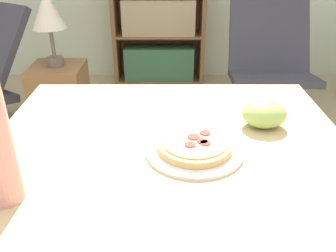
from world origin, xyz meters
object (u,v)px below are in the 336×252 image
Objects in this scene: bookshelf at (158,15)px; table_lamp at (47,14)px; pizza_on_plate at (194,147)px; grape_bunch at (264,114)px; lounge_chair_far at (267,81)px; side_table at (61,102)px.

bookshelf is 1.30m from table_lamp.
pizza_on_plate is 0.27m from grape_bunch.
lounge_chair_far is (0.70, 1.76, -0.49)m from pizza_on_plate.
bookshelf is at bearing 142.85° from lounge_chair_far.
pizza_on_plate is at bearing -86.46° from bookshelf.
lounge_chair_far is at bearing -41.90° from bookshelf.
lounge_chair_far reaches higher than pizza_on_plate.
pizza_on_plate is at bearing -106.79° from lounge_chair_far.
bookshelf is at bearing 98.97° from grape_bunch.
pizza_on_plate is 1.64m from table_lamp.
pizza_on_plate is 2.54m from bookshelf.
bookshelf reaches higher than pizza_on_plate.
lounge_chair_far is 1.68× the size of side_table.
lounge_chair_far is 1.20m from bookshelf.
pizza_on_plate is 1.96× the size of grape_bunch.
side_table is at bearing 119.51° from pizza_on_plate.
bookshelf is at bearing 59.60° from side_table.
table_lamp reaches higher than side_table.
bookshelf is 1.33m from side_table.
bookshelf is (-0.38, 2.38, -0.16)m from grape_bunch.
bookshelf is 2.89× the size of table_lamp.
grape_bunch is at bearing -51.22° from side_table.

